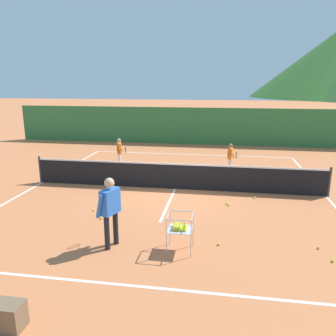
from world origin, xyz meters
TOP-DOWN VIEW (x-y plane):
  - ground_plane at (0.00, 0.00)m, footprint 120.00×120.00m
  - line_baseline_near at (0.00, -6.21)m, footprint 10.61×0.08m
  - line_baseline_far at (0.00, 6.12)m, footprint 10.61×0.08m
  - line_sideline_west at (-5.30, 0.00)m, footprint 0.08×12.33m
  - line_sideline_east at (5.30, 0.00)m, footprint 0.08×12.33m
  - line_service_center at (0.00, 0.00)m, footprint 0.08×6.22m
  - tennis_net at (0.00, 0.00)m, footprint 10.80×0.08m
  - instructor at (-0.90, -4.69)m, footprint 0.49×0.85m
  - student_0 at (-2.98, 2.82)m, footprint 0.52×0.59m
  - student_1 at (2.05, 2.73)m, footprint 0.41×0.67m
  - ball_cart at (0.75, -4.65)m, footprint 0.58×0.58m
  - tennis_ball_0 at (-1.98, -2.33)m, footprint 0.07×0.07m
  - tennis_ball_1 at (-1.73, -3.15)m, footprint 0.07×0.07m
  - tennis_ball_3 at (1.67, -4.23)m, footprint 0.07×0.07m
  - tennis_ball_4 at (1.95, -1.47)m, footprint 0.07×0.07m
  - tennis_ball_5 at (4.18, -4.63)m, footprint 0.07×0.07m
  - tennis_ball_6 at (4.03, -4.05)m, footprint 0.07×0.07m
  - tennis_ball_7 at (2.83, -0.61)m, footprint 0.07×0.07m
  - tennis_ball_8 at (0.72, -3.14)m, footprint 0.07×0.07m
  - tennis_ball_9 at (1.88, -1.34)m, footprint 0.07×0.07m
  - tennis_ball_10 at (-1.80, -1.79)m, footprint 0.07×0.07m
  - tennis_ball_11 at (-2.19, -2.58)m, footprint 0.07×0.07m
  - windscreen_fence at (0.00, 9.25)m, footprint 23.34×0.08m

SIDE VIEW (x-z plane):
  - ground_plane at x=0.00m, z-range 0.00..0.00m
  - line_baseline_near at x=0.00m, z-range 0.00..0.01m
  - line_baseline_far at x=0.00m, z-range 0.00..0.01m
  - line_sideline_west at x=-5.30m, z-range 0.00..0.01m
  - line_sideline_east at x=5.30m, z-range 0.00..0.01m
  - line_service_center at x=0.00m, z-range 0.00..0.01m
  - tennis_ball_0 at x=-1.98m, z-range 0.00..0.07m
  - tennis_ball_1 at x=-1.73m, z-range 0.00..0.07m
  - tennis_ball_3 at x=1.67m, z-range 0.00..0.07m
  - tennis_ball_4 at x=1.95m, z-range 0.00..0.07m
  - tennis_ball_5 at x=4.18m, z-range 0.00..0.07m
  - tennis_ball_6 at x=4.03m, z-range 0.00..0.07m
  - tennis_ball_7 at x=2.83m, z-range 0.00..0.07m
  - tennis_ball_8 at x=0.72m, z-range 0.00..0.07m
  - tennis_ball_9 at x=1.88m, z-range 0.00..0.07m
  - tennis_ball_10 at x=-1.80m, z-range 0.00..0.07m
  - tennis_ball_11 at x=-2.19m, z-range 0.00..0.07m
  - tennis_net at x=0.00m, z-range -0.03..1.02m
  - ball_cart at x=0.75m, z-range 0.14..1.04m
  - student_1 at x=2.05m, z-range 0.13..1.39m
  - student_0 at x=-2.98m, z-range 0.14..1.48m
  - instructor at x=-0.90m, z-range 0.17..1.90m
  - windscreen_fence at x=0.00m, z-range 0.00..2.29m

